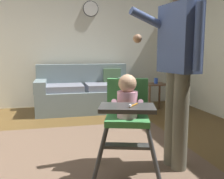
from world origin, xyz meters
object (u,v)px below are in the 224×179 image
Objects in this scene: couch at (84,93)px; high_chair at (127,109)px; wall_clock at (91,9)px; sippy_cup at (156,81)px; adult_standing at (178,66)px; toy_ball at (173,128)px; side_table at (155,91)px.

high_chair reaches higher than couch.
sippy_cup is at bearing -38.45° from wall_clock.
couch reaches higher than sippy_cup.
wall_clock is at bearing -94.16° from adult_standing.
sippy_cup is (0.30, 1.31, 0.49)m from toy_ball.
high_chair reaches higher than side_table.
high_chair is 9.13× the size of sippy_cup.
adult_standing is 3.24m from wall_clock.
wall_clock reaches higher than toy_ball.
side_table reaches higher than toy_ball.
couch is 2.72m from adult_standing.
couch reaches higher than toy_ball.
adult_standing reaches higher than high_chair.
adult_standing reaches higher than toy_ball.
toy_ball is at bearing -126.60° from adult_standing.
couch is at bearing -113.71° from wall_clock.
wall_clock is (-1.07, 0.85, 1.38)m from sippy_cup.
wall_clock is (-0.78, 2.16, 1.87)m from toy_ball.
side_table is (0.72, 2.21, -0.58)m from adult_standing.
wall_clock is (-1.05, 0.85, 1.57)m from side_table.
toy_ball is 2.96m from wall_clock.
couch is 10.50× the size of toy_ball.
high_chair is (0.04, -2.68, 0.28)m from couch.
sippy_cup is (1.24, 2.30, -0.04)m from high_chair.
adult_standing is at bearing -108.07° from side_table.
adult_standing is at bearing 117.34° from high_chair.
high_chair is at bearing -93.07° from wall_clock.
side_table is 5.20× the size of sippy_cup.
side_table is 2.08m from wall_clock.
high_chair is 1.76× the size of side_table.
side_table is at bearing 78.05° from toy_ball.
sippy_cup is at bearing 73.71° from couch.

